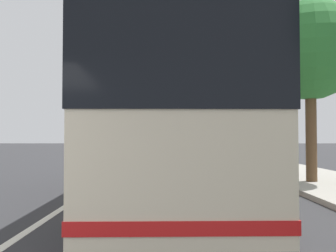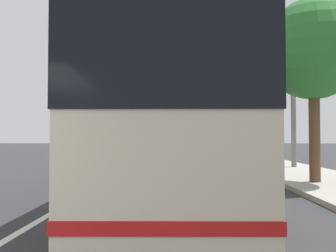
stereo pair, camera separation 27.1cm
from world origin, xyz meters
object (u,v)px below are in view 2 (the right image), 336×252
at_px(coach_bus, 169,120).
at_px(utility_pole, 293,106).
at_px(car_oncoming, 182,145).
at_px(roadside_tree_mid_block, 313,50).
at_px(car_far_distant, 177,148).

height_order(coach_bus, utility_pole, utility_pole).
xyz_separation_m(coach_bus, car_oncoming, (36.22, -0.60, -1.34)).
xyz_separation_m(roadside_tree_mid_block, utility_pole, (6.38, -1.27, -1.32)).
relative_size(coach_bus, car_far_distant, 2.52).
bearing_deg(car_far_distant, car_oncoming, -1.75).
relative_size(coach_bus, car_oncoming, 2.86).
bearing_deg(utility_pole, roadside_tree_mid_block, 168.76).
relative_size(roadside_tree_mid_block, utility_pole, 0.98).
height_order(car_oncoming, car_far_distant, car_far_distant).
distance_m(coach_bus, utility_pole, 10.84).
distance_m(coach_bus, car_oncoming, 36.25).
bearing_deg(car_far_distant, coach_bus, 179.76).
xyz_separation_m(coach_bus, roadside_tree_mid_block, (2.61, -4.69, 2.42)).
height_order(car_far_distant, roadside_tree_mid_block, roadside_tree_mid_block).
bearing_deg(coach_bus, car_oncoming, -2.36).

